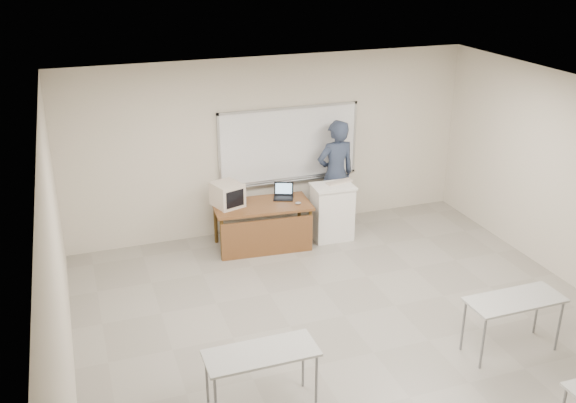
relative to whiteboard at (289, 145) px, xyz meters
name	(u,v)px	position (x,y,z in m)	size (l,w,h in m)	color
floor	(374,353)	(-0.30, -3.97, -1.49)	(7.00, 8.00, 0.01)	gray
whiteboard	(289,145)	(0.00, 0.00, 0.00)	(2.48, 0.10, 1.31)	white
student_desks	(437,373)	(-0.30, -5.32, -0.81)	(4.40, 2.20, 0.73)	#ADAEA7
instructor_desk	(264,217)	(-0.70, -0.78, -0.92)	(1.57, 0.78, 0.75)	brown
podium	(332,212)	(0.50, -0.77, -1.00)	(0.68, 0.50, 0.96)	white
crt_monitor	(227,195)	(-1.25, -0.54, -0.54)	(0.42, 0.47, 0.40)	beige
laptop	(282,194)	(-0.30, -0.51, -0.67)	(0.32, 0.30, 0.24)	black
mouse	(298,203)	(-0.15, -0.87, -0.71)	(0.10, 0.07, 0.04)	gray
keyboard	(339,182)	(0.65, -0.69, -0.51)	(0.45, 0.15, 0.03)	beige
presenter	(336,174)	(0.74, -0.32, -0.51)	(0.71, 0.46, 1.93)	black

